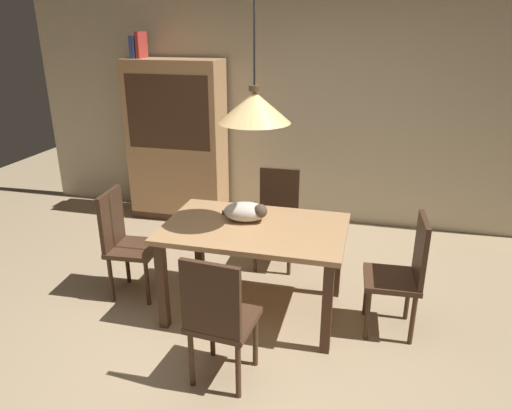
{
  "coord_description": "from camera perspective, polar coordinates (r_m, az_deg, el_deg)",
  "views": [
    {
      "loc": [
        0.9,
        -2.7,
        2.2
      ],
      "look_at": [
        0.03,
        0.73,
        0.85
      ],
      "focal_mm": 33.15,
      "sensor_mm": 36.0,
      "label": 1
    }
  ],
  "objects": [
    {
      "name": "back_wall",
      "position": [
        5.48,
        4.81,
        12.94
      ],
      "size": [
        6.4,
        0.1,
        2.9
      ],
      "primitive_type": "cube",
      "color": "beige",
      "rests_on": "ground"
    },
    {
      "name": "cat_sleeping",
      "position": [
        3.71,
        -1.15,
        -0.87
      ],
      "size": [
        0.4,
        0.27,
        0.16
      ],
      "color": "beige",
      "rests_on": "dining_table"
    },
    {
      "name": "pendant_lamp",
      "position": [
        3.38,
        -0.19,
        11.72
      ],
      "size": [
        0.52,
        0.52,
        1.3
      ],
      "color": "#E5B775"
    },
    {
      "name": "chair_right_side",
      "position": [
        3.66,
        17.37,
        -7.63
      ],
      "size": [
        0.42,
        0.42,
        0.93
      ],
      "color": "#472D1E",
      "rests_on": "ground"
    },
    {
      "name": "chair_far_back",
      "position": [
        4.52,
        2.58,
        -1.08
      ],
      "size": [
        0.41,
        0.41,
        0.93
      ],
      "color": "#472D1E",
      "rests_on": "ground"
    },
    {
      "name": "ground",
      "position": [
        3.6,
        -3.41,
        -16.86
      ],
      "size": [
        10.0,
        10.0,
        0.0
      ],
      "primitive_type": "plane",
      "color": "tan"
    },
    {
      "name": "chair_left_side",
      "position": [
        4.14,
        -15.55,
        -4.05
      ],
      "size": [
        0.43,
        0.43,
        0.93
      ],
      "color": "#472D1E",
      "rests_on": "ground"
    },
    {
      "name": "hutch_bookcase",
      "position": [
        5.65,
        -9.46,
        7.18
      ],
      "size": [
        1.12,
        0.45,
        1.85
      ],
      "color": "tan",
      "rests_on": "ground"
    },
    {
      "name": "chair_near_front",
      "position": [
        3.02,
        -4.57,
        -13.26
      ],
      "size": [
        0.43,
        0.43,
        0.93
      ],
      "color": "#472D1E",
      "rests_on": "ground"
    },
    {
      "name": "book_blue_wide",
      "position": [
        5.68,
        -14.24,
        17.97
      ],
      "size": [
        0.06,
        0.24,
        0.24
      ],
      "primitive_type": "cube",
      "color": "#384C93",
      "rests_on": "hutch_bookcase"
    },
    {
      "name": "dining_table",
      "position": [
        3.68,
        -0.17,
        -4.06
      ],
      "size": [
        1.4,
        0.9,
        0.75
      ],
      "color": "tan",
      "rests_on": "ground"
    },
    {
      "name": "book_red_tall",
      "position": [
        5.65,
        -13.67,
        18.2
      ],
      "size": [
        0.04,
        0.22,
        0.28
      ],
      "primitive_type": "cube",
      "color": "#B73833",
      "rests_on": "hutch_bookcase"
    }
  ]
}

